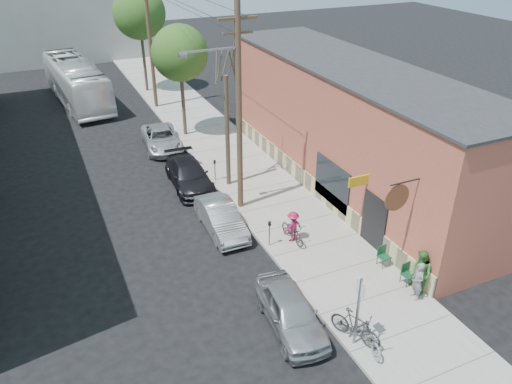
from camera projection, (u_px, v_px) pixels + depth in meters
name	position (u px, v px, depth m)	size (l,w,h in m)	color
ground	(230.00, 271.00, 21.04)	(120.00, 120.00, 0.00)	black
sidewalk	(228.00, 154.00, 31.34)	(4.50, 58.00, 0.15)	#9C9891
cafe_building	(350.00, 127.00, 26.70)	(6.60, 20.20, 6.61)	#A54F3D
sign_post	(358.00, 306.00, 16.45)	(0.07, 0.45, 2.80)	slate
parking_meter_near	(270.00, 230.00, 22.05)	(0.14, 0.14, 1.24)	slate
parking_meter_far	(215.00, 167.00, 27.64)	(0.14, 0.14, 1.24)	slate
utility_pole_near	(238.00, 108.00, 23.02)	(3.57, 0.28, 10.00)	#503A28
utility_pole_far	(150.00, 39.00, 36.77)	(1.80, 0.28, 10.00)	#503A28
tree_bare	(227.00, 132.00, 26.26)	(0.24, 0.24, 6.08)	#44392C
tree_leafy_mid	(180.00, 53.00, 31.54)	(3.59, 3.59, 7.28)	#44392C
tree_leafy_far	(139.00, 13.00, 39.94)	(4.21, 4.21, 8.45)	#44392C
patio_chair_a	(384.00, 257.00, 20.94)	(0.50, 0.50, 0.88)	#113F26
patio_chair_b	(408.00, 274.00, 19.89)	(0.50, 0.50, 0.88)	#113F26
patron_grey	(418.00, 281.00, 18.92)	(0.59, 0.39, 1.63)	gray
patron_green	(420.00, 273.00, 19.18)	(0.92, 0.72, 1.89)	#34742E
cyclist	(293.00, 226.00, 22.46)	(0.95, 0.55, 1.48)	maroon
cyclist_bike	(293.00, 231.00, 22.59)	(0.62, 1.79, 0.94)	#232326
parked_bike_a	(356.00, 326.00, 17.12)	(0.56, 1.98, 1.19)	black
parked_bike_b	(369.00, 334.00, 16.93)	(0.66, 1.88, 0.99)	gray
car_0	(291.00, 311.00, 17.85)	(1.66, 4.13, 1.41)	#9DA1A4
car_1	(221.00, 218.00, 23.47)	(1.45, 4.15, 1.37)	#9B9EA2
car_2	(189.00, 175.00, 27.45)	(1.95, 4.80, 1.39)	black
car_3	(162.00, 139.00, 32.10)	(2.18, 4.72, 1.31)	#BABEC3
bus	(76.00, 82.00, 39.79)	(2.83, 12.09, 3.37)	white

